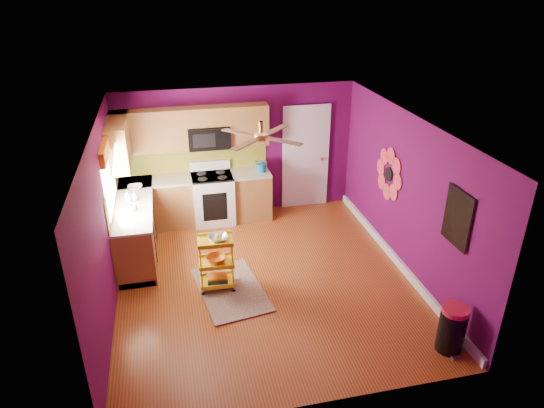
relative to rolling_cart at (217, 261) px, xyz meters
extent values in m
plane|color=maroon|center=(0.74, 0.05, -0.48)|extent=(5.00, 5.00, 0.00)
cube|color=#570948|center=(0.74, 2.55, 0.77)|extent=(4.50, 0.04, 2.50)
cube|color=#570948|center=(0.74, -2.45, 0.77)|extent=(4.50, 0.04, 2.50)
cube|color=#570948|center=(-1.51, 0.05, 0.77)|extent=(0.04, 5.00, 2.50)
cube|color=#570948|center=(2.99, 0.05, 0.77)|extent=(0.04, 5.00, 2.50)
cube|color=silver|center=(0.74, 0.05, 2.02)|extent=(4.50, 5.00, 0.04)
cube|color=white|center=(2.96, 0.05, -0.41)|extent=(0.05, 4.90, 0.14)
cube|color=brown|center=(-1.21, 1.40, -0.03)|extent=(0.60, 2.30, 0.90)
cube|color=brown|center=(-0.11, 2.25, -0.03)|extent=(2.80, 0.60, 0.90)
cube|color=beige|center=(-1.21, 1.40, 0.44)|extent=(0.63, 2.30, 0.04)
cube|color=beige|center=(-0.11, 2.25, 0.44)|extent=(2.80, 0.63, 0.04)
cube|color=black|center=(-1.21, 1.40, -0.43)|extent=(0.54, 2.30, 0.10)
cube|color=black|center=(-0.11, 2.25, -0.43)|extent=(2.80, 0.54, 0.10)
cube|color=white|center=(0.19, 2.22, -0.02)|extent=(0.76, 0.66, 0.92)
cube|color=black|center=(0.19, 2.22, 0.44)|extent=(0.76, 0.62, 0.03)
cube|color=white|center=(0.19, 2.50, 0.56)|extent=(0.76, 0.06, 0.18)
cube|color=black|center=(0.19, 1.89, -0.03)|extent=(0.45, 0.02, 0.55)
cube|color=brown|center=(-0.85, 2.38, 1.34)|extent=(1.32, 0.33, 0.75)
cube|color=brown|center=(0.93, 2.38, 1.34)|extent=(0.72, 0.33, 0.75)
cube|color=brown|center=(0.19, 2.38, 1.55)|extent=(0.76, 0.33, 0.34)
cube|color=brown|center=(-1.34, 1.90, 1.34)|extent=(0.33, 1.30, 0.75)
cube|color=black|center=(0.19, 2.35, 1.17)|extent=(0.76, 0.38, 0.40)
cube|color=#6A6317|center=(-0.11, 2.54, 0.71)|extent=(2.80, 0.01, 0.51)
cube|color=#6A6317|center=(-1.50, 1.40, 0.71)|extent=(0.01, 2.30, 0.51)
cube|color=white|center=(-1.49, 1.10, 1.07)|extent=(0.03, 1.20, 1.00)
cube|color=orange|center=(-1.46, 1.10, 1.54)|extent=(0.08, 1.35, 0.22)
cube|color=white|center=(2.09, 2.52, 0.54)|extent=(0.85, 0.04, 2.05)
cube|color=white|center=(2.09, 2.50, 0.54)|extent=(0.95, 0.02, 2.15)
sphere|color=#BF8C3F|center=(2.41, 2.47, 0.52)|extent=(0.07, 0.07, 0.07)
cylinder|color=black|center=(2.97, 0.65, 0.87)|extent=(0.01, 0.24, 0.24)
cube|color=teal|center=(2.97, -1.35, 1.07)|extent=(0.03, 0.52, 0.72)
cube|color=black|center=(2.96, -1.35, 1.07)|extent=(0.01, 0.56, 0.76)
cylinder|color=#BF8C3F|center=(0.74, 0.25, 1.94)|extent=(0.06, 0.06, 0.16)
cylinder|color=#BF8C3F|center=(0.74, 0.25, 1.80)|extent=(0.20, 0.20, 0.08)
cube|color=#4C2D19|center=(1.01, 0.52, 1.80)|extent=(0.47, 0.47, 0.01)
cube|color=#4C2D19|center=(0.48, 0.52, 1.80)|extent=(0.47, 0.47, 0.01)
cube|color=#4C2D19|center=(0.48, -0.02, 1.80)|extent=(0.47, 0.47, 0.01)
cube|color=#4C2D19|center=(1.01, -0.02, 1.80)|extent=(0.47, 0.47, 0.01)
cube|color=black|center=(0.18, -0.11, -0.47)|extent=(1.12, 1.60, 0.02)
cylinder|color=yellow|center=(-0.25, -0.15, -0.04)|extent=(0.02, 0.02, 0.80)
cylinder|color=yellow|center=(0.21, -0.17, -0.04)|extent=(0.02, 0.02, 0.80)
cylinder|color=yellow|center=(-0.23, 0.17, -0.04)|extent=(0.02, 0.02, 0.80)
cylinder|color=yellow|center=(0.23, 0.15, -0.04)|extent=(0.02, 0.02, 0.80)
sphere|color=black|center=(-0.25, -0.15, -0.45)|extent=(0.06, 0.06, 0.06)
sphere|color=black|center=(0.21, -0.17, -0.45)|extent=(0.06, 0.06, 0.06)
sphere|color=black|center=(-0.23, 0.17, -0.45)|extent=(0.06, 0.06, 0.06)
sphere|color=black|center=(0.23, 0.15, -0.45)|extent=(0.06, 0.06, 0.06)
cube|color=yellow|center=(-0.01, 0.00, 0.34)|extent=(0.54, 0.40, 0.03)
cube|color=yellow|center=(-0.01, 0.00, -0.03)|extent=(0.54, 0.40, 0.03)
cube|color=yellow|center=(-0.01, 0.00, -0.37)|extent=(0.54, 0.40, 0.03)
imported|color=beige|center=(0.04, 0.00, 0.39)|extent=(0.30, 0.30, 0.07)
sphere|color=yellow|center=(0.04, 0.00, 0.41)|extent=(0.09, 0.09, 0.09)
imported|color=orange|center=(-0.01, 0.00, 0.03)|extent=(0.31, 0.31, 0.09)
cube|color=navy|center=(-0.01, 0.00, -0.34)|extent=(0.31, 0.24, 0.04)
cube|color=#267233|center=(-0.01, 0.00, -0.30)|extent=(0.31, 0.24, 0.03)
cube|color=orange|center=(-0.01, 0.00, -0.27)|extent=(0.31, 0.24, 0.03)
cylinder|color=black|center=(2.72, -1.98, -0.19)|extent=(0.37, 0.37, 0.58)
cylinder|color=#C31B3B|center=(2.72, -1.98, 0.13)|extent=(0.34, 0.34, 0.07)
cube|color=beige|center=(2.72, -2.15, -0.47)|extent=(0.12, 0.07, 0.03)
cylinder|color=#126387|center=(1.14, 2.23, 0.54)|extent=(0.18, 0.18, 0.16)
sphere|color=#126387|center=(1.14, 2.23, 0.64)|extent=(0.06, 0.06, 0.06)
cube|color=beige|center=(1.14, 2.32, 0.55)|extent=(0.22, 0.15, 0.18)
imported|color=#EA3F72|center=(-1.28, 1.42, 0.56)|extent=(0.09, 0.09, 0.20)
imported|color=white|center=(-1.17, 1.43, 0.54)|extent=(0.12, 0.12, 0.16)
imported|color=white|center=(-1.18, 1.91, 0.49)|extent=(0.25, 0.25, 0.06)
imported|color=white|center=(-1.18, 1.06, 0.51)|extent=(0.13, 0.13, 0.10)
camera|label=1|loc=(-0.54, -6.17, 3.91)|focal=32.00mm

